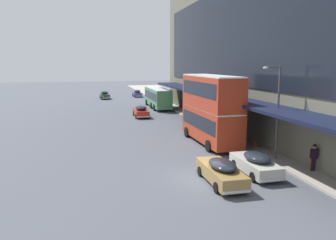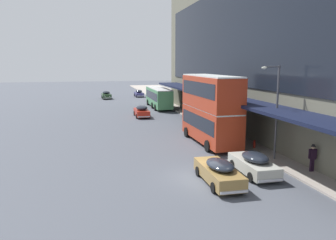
{
  "view_description": "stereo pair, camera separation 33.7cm",
  "coord_description": "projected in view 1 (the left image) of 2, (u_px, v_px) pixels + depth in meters",
  "views": [
    {
      "loc": [
        -7.03,
        -19.36,
        7.36
      ],
      "look_at": [
        1.42,
        14.89,
        1.25
      ],
      "focal_mm": 35.0,
      "sensor_mm": 36.0,
      "label": 1
    },
    {
      "loc": [
        -6.7,
        -19.44,
        7.36
      ],
      "look_at": [
        1.42,
        14.89,
        1.25
      ],
      "focal_mm": 35.0,
      "sensor_mm": 36.0,
      "label": 2
    }
  ],
  "objects": [
    {
      "name": "ground",
      "position": [
        201.0,
        177.0,
        21.43
      ],
      "size": [
        240.0,
        240.0,
        0.0
      ],
      "primitive_type": "plane",
      "color": "#50545E"
    },
    {
      "name": "sedan_second_mid",
      "position": [
        137.0,
        93.0,
        72.85
      ],
      "size": [
        1.83,
        4.26,
        1.58
      ],
      "color": "navy",
      "rests_on": "ground"
    },
    {
      "name": "street_lamp",
      "position": [
        276.0,
        106.0,
        24.36
      ],
      "size": [
        1.5,
        0.28,
        7.07
      ],
      "color": "#4C4C51",
      "rests_on": "sidewalk_kerb"
    },
    {
      "name": "sedan_oncoming_front",
      "position": [
        221.0,
        171.0,
        20.27
      ],
      "size": [
        1.92,
        5.05,
        1.51
      ],
      "color": "#9E7B42",
      "rests_on": "ground"
    },
    {
      "name": "sedan_trailing_mid",
      "position": [
        256.0,
        163.0,
        21.91
      ],
      "size": [
        1.93,
        4.64,
        1.55
      ],
      "color": "beige",
      "rests_on": "ground"
    },
    {
      "name": "sedan_far_back",
      "position": [
        105.0,
        95.0,
        68.86
      ],
      "size": [
        2.02,
        4.64,
        1.63
      ],
      "color": "#243E22",
      "rests_on": "ground"
    },
    {
      "name": "transit_bus_kerbside_rear",
      "position": [
        157.0,
        96.0,
        54.89
      ],
      "size": [
        2.79,
        11.36,
        3.29
      ],
      "color": "#498E58",
      "rests_on": "ground"
    },
    {
      "name": "transit_bus_kerbside_front",
      "position": [
        211.0,
        107.0,
        30.03
      ],
      "size": [
        2.96,
        9.11,
        6.3
      ],
      "color": "#B2351B",
      "rests_on": "ground"
    },
    {
      "name": "sedan_trailing_near",
      "position": [
        141.0,
        111.0,
        45.5
      ],
      "size": [
        1.96,
        4.79,
        1.62
      ],
      "color": "#B12617",
      "rests_on": "ground"
    },
    {
      "name": "fire_hydrant",
      "position": [
        255.0,
        144.0,
        28.29
      ],
      "size": [
        0.2,
        0.4,
        0.7
      ],
      "color": "red",
      "rests_on": "sidewalk_kerb"
    },
    {
      "name": "pedestrian_at_kerb",
      "position": [
        314.0,
        156.0,
        22.07
      ],
      "size": [
        0.62,
        0.33,
        1.86
      ],
      "color": "black",
      "rests_on": "sidewalk_kerb"
    }
  ]
}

